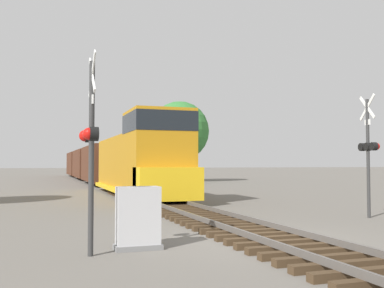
{
  "coord_description": "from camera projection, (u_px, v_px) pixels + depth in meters",
  "views": [
    {
      "loc": [
        -5.55,
        -10.39,
        1.98
      ],
      "look_at": [
        0.32,
        6.94,
        2.78
      ],
      "focal_mm": 42.0,
      "sensor_mm": 36.0,
      "label": 1
    }
  ],
  "objects": [
    {
      "name": "freight_train",
      "position": [
        97.0,
        164.0,
        46.18
      ],
      "size": [
        3.01,
        57.93,
        4.61
      ],
      "color": "#B77A14",
      "rests_on": "ground"
    },
    {
      "name": "rail_track_bed",
      "position": [
        267.0,
        235.0,
        11.53
      ],
      "size": [
        2.6,
        160.0,
        0.31
      ],
      "color": "#42301E",
      "rests_on": "ground"
    },
    {
      "name": "crossing_signal_far",
      "position": [
        369.0,
        149.0,
        16.5
      ],
      "size": [
        0.41,
        1.01,
        4.52
      ],
      "rotation": [
        0.0,
        0.0,
        1.47
      ],
      "color": "#333333",
      "rests_on": "ground"
    },
    {
      "name": "crossing_signal_near",
      "position": [
        90.0,
        141.0,
        9.7
      ],
      "size": [
        0.34,
        1.0,
        4.38
      ],
      "rotation": [
        0.0,
        0.0,
        -1.54
      ],
      "color": "#333333",
      "rests_on": "ground"
    },
    {
      "name": "tree_mid_background",
      "position": [
        180.0,
        131.0,
        49.34
      ],
      "size": [
        6.52,
        6.52,
        8.83
      ],
      "color": "#473521",
      "rests_on": "ground"
    },
    {
      "name": "relay_cabinet",
      "position": [
        138.0,
        218.0,
        10.37
      ],
      "size": [
        1.09,
        0.54,
        1.45
      ],
      "color": "slate",
      "rests_on": "ground"
    },
    {
      "name": "ground_plane",
      "position": [
        267.0,
        241.0,
        11.52
      ],
      "size": [
        400.0,
        400.0,
        0.0
      ],
      "primitive_type": "plane",
      "color": "#666059"
    }
  ]
}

